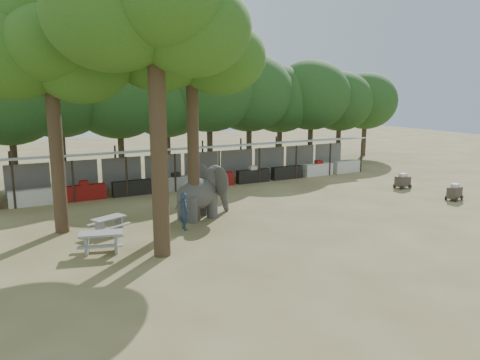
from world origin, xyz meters
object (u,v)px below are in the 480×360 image
cart_front (455,192)px  picnic_table_far (109,223)px  picnic_table_near (101,239)px  handler (184,211)px  cart_back (403,181)px  yard_tree_back (187,40)px  yard_tree_center (149,6)px  yard_tree_left (44,44)px  elephant (203,192)px

cart_front → picnic_table_far: bearing=157.4°
picnic_table_near → picnic_table_far: size_ratio=1.08×
handler → cart_back: (15.82, 1.88, -0.39)m
yard_tree_back → handler: yard_tree_back is taller
yard_tree_center → cart_back: yard_tree_center is taller
yard_tree_left → yard_tree_back: size_ratio=0.97×
cart_front → handler: bearing=159.4°
elephant → picnic_table_near: (-5.66, -2.99, -0.73)m
yard_tree_left → elephant: size_ratio=3.20×
handler → cart_front: (15.92, -1.92, -0.40)m
yard_tree_left → picnic_table_near: size_ratio=5.49×
yard_tree_back → handler: bearing=-121.3°
yard_tree_left → picnic_table_near: bearing=-73.6°
picnic_table_near → cart_back: bearing=24.9°
handler → picnic_table_far: bearing=73.0°
yard_tree_back → cart_back: yard_tree_back is taller
elephant → cart_back: 14.20m
picnic_table_far → cart_back: (18.99, 0.82, 0.01)m
elephant → picnic_table_near: 6.45m
yard_tree_back → picnic_table_near: yard_tree_back is taller
picnic_table_near → picnic_table_far: (0.85, 2.47, -0.07)m
cart_front → yard_tree_center: bearing=168.4°
yard_tree_center → elephant: (3.79, 4.18, -7.93)m
cart_front → yard_tree_left: bearing=154.7°
yard_tree_back → cart_front: size_ratio=10.20×
picnic_table_far → cart_front: (19.09, -2.98, 0.00)m
handler → picnic_table_near: size_ratio=0.87×
elephant → cart_back: (14.17, 0.30, -0.79)m
yard_tree_back → picnic_table_far: size_ratio=6.12×
elephant → handler: size_ratio=1.97×
yard_tree_center → picnic_table_far: 9.52m
yard_tree_left → yard_tree_back: bearing=-9.5°
yard_tree_center → cart_front: 20.07m
yard_tree_back → picnic_table_far: yard_tree_back is taller
picnic_table_near → cart_back: (19.84, 3.29, -0.06)m
elephant → picnic_table_far: size_ratio=1.85×
handler → picnic_table_far: 3.37m
yard_tree_left → handler: size_ratio=6.31×
elephant → yard_tree_back: bearing=175.6°
yard_tree_left → handler: bearing=-25.0°
elephant → cart_back: elephant is taller
cart_back → picnic_table_far: bearing=-175.7°
cart_front → elephant: bearing=152.5°
yard_tree_center → yard_tree_back: yard_tree_center is taller
handler → yard_tree_back: bearing=-29.8°
picnic_table_near → cart_back: 20.11m
picnic_table_far → cart_front: bearing=-32.0°
handler → elephant: bearing=-44.6°
yard_tree_left → yard_tree_back: yard_tree_back is taller
picnic_table_far → yard_tree_center: bearing=-97.5°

